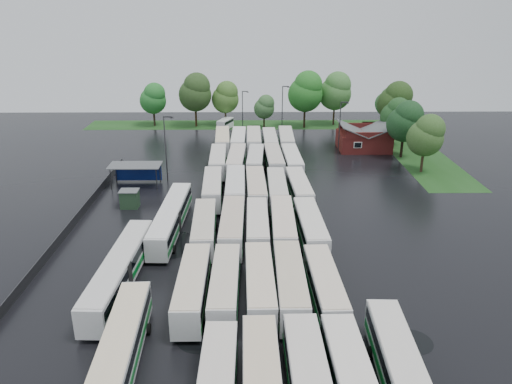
{
  "coord_description": "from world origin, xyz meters",
  "views": [
    {
      "loc": [
        1.26,
        -54.34,
        27.65
      ],
      "look_at": [
        2.0,
        12.0,
        2.5
      ],
      "focal_mm": 35.0,
      "sensor_mm": 36.0,
      "label": 1
    }
  ],
  "objects": [
    {
      "name": "ground",
      "position": [
        0.0,
        0.0,
        0.0
      ],
      "size": [
        160.0,
        160.0,
        0.0
      ],
      "primitive_type": "plane",
      "color": "black",
      "rests_on": "ground"
    },
    {
      "name": "brick_building",
      "position": [
        24.0,
        42.77,
        1.87
      ],
      "size": [
        10.07,
        8.6,
        5.39
      ],
      "color": "maroon",
      "rests_on": "ground"
    },
    {
      "name": "wash_shed",
      "position": [
        -17.2,
        22.02,
        2.99
      ],
      "size": [
        8.2,
        4.2,
        3.58
      ],
      "color": "#2D2D30",
      "rests_on": "ground"
    },
    {
      "name": "utility_hut",
      "position": [
        -16.2,
        12.6,
        1.32
      ],
      "size": [
        2.7,
        2.2,
        2.62
      ],
      "color": "#1D3620",
      "rests_on": "ground"
    },
    {
      "name": "grass_strip_north",
      "position": [
        2.0,
        64.8,
        0.01
      ],
      "size": [
        80.0,
        10.0,
        0.01
      ],
      "primitive_type": "cube",
      "color": "#1A4516",
      "rests_on": "ground"
    },
    {
      "name": "grass_strip_east",
      "position": [
        34.0,
        42.8,
        0.01
      ],
      "size": [
        10.0,
        50.0,
        0.01
      ],
      "primitive_type": "cube",
      "color": "#1A4516",
      "rests_on": "ground"
    },
    {
      "name": "west_fence",
      "position": [
        -22.2,
        8.0,
        0.6
      ],
      "size": [
        0.1,
        50.0,
        1.2
      ],
      "primitive_type": "cube",
      "color": "#2D2D30",
      "rests_on": "ground"
    },
    {
      "name": "bus_r0c3",
      "position": [
        5.39,
        -25.81,
        2.01
      ],
      "size": [
        2.99,
        13.19,
        3.66
      ],
      "rotation": [
        0.0,
        0.0,
        0.01
      ],
      "color": "silver",
      "rests_on": "ground"
    },
    {
      "name": "bus_r0c4",
      "position": [
        8.52,
        -25.7,
        1.98
      ],
      "size": [
        2.98,
        12.97,
        3.6
      ],
      "rotation": [
        0.0,
        0.0,
        0.02
      ],
      "color": "silver",
      "rests_on": "ground"
    },
    {
      "name": "bus_r1c0",
      "position": [
        -4.42,
        -12.45,
        1.96
      ],
      "size": [
        2.8,
        12.8,
        3.56
      ],
      "rotation": [
        0.0,
        0.0,
        0.01
      ],
      "color": "silver",
      "rests_on": "ground"
    },
    {
      "name": "bus_r1c1",
      "position": [
        -1.29,
        -12.23,
        1.91
      ],
      "size": [
        2.74,
        12.49,
        3.47
      ],
      "rotation": [
        0.0,
        0.0,
        -0.01
      ],
      "color": "silver",
      "rests_on": "ground"
    },
    {
      "name": "bus_r1c2",
      "position": [
        2.11,
        -12.12,
        1.95
      ],
      "size": [
        2.96,
        12.77,
        3.54
      ],
      "rotation": [
        0.0,
        0.0,
        0.02
      ],
      "color": "silver",
      "rests_on": "ground"
    },
    {
      "name": "bus_r1c3",
      "position": [
        5.07,
        -12.1,
        2.0
      ],
      "size": [
        2.81,
        13.04,
        3.63
      ],
      "rotation": [
        0.0,
        0.0,
        -0.0
      ],
      "color": "silver",
      "rests_on": "ground"
    },
    {
      "name": "bus_r1c4",
      "position": [
        8.4,
        -12.45,
        1.91
      ],
      "size": [
        3.02,
        12.52,
        3.47
      ],
      "rotation": [
        0.0,
        0.0,
        0.03
      ],
      "color": "silver",
      "rests_on": "ground"
    },
    {
      "name": "bus_r2c0",
      "position": [
        -4.45,
        1.0,
        1.92
      ],
      "size": [
        3.22,
        12.66,
        3.49
      ],
      "rotation": [
        0.0,
        0.0,
        0.05
      ],
      "color": "silver",
      "rests_on": "ground"
    },
    {
      "name": "bus_r2c1",
      "position": [
        -1.02,
        1.39,
        2.0
      ],
      "size": [
        2.91,
        13.11,
        3.64
      ],
      "rotation": [
        0.0,
        0.0,
        -0.01
      ],
      "color": "silver",
      "rests_on": "ground"
    },
    {
      "name": "bus_r2c2",
      "position": [
        2.06,
        1.46,
        1.91
      ],
      "size": [
        2.66,
        12.47,
        3.47
      ],
      "rotation": [
        0.0,
        0.0,
        0.0
      ],
      "color": "silver",
      "rests_on": "ground"
    },
    {
      "name": "bus_r2c3",
      "position": [
        5.2,
        1.47,
        2.0
      ],
      "size": [
        2.99,
        13.08,
        3.63
      ],
      "rotation": [
        0.0,
        0.0,
        -0.02
      ],
      "color": "silver",
      "rests_on": "ground"
    },
    {
      "name": "bus_r2c4",
      "position": [
        8.51,
        0.88,
        1.99
      ],
      "size": [
        3.16,
        13.07,
        3.62
      ],
      "rotation": [
        0.0,
        0.0,
        0.03
      ],
      "color": "silver",
      "rests_on": "ground"
    },
    {
      "name": "bus_r3c0",
      "position": [
        -4.42,
        14.94,
        1.92
      ],
      "size": [
        3.21,
        12.68,
        3.5
      ],
      "rotation": [
        0.0,
        0.0,
        0.04
      ],
      "color": "silver",
      "rests_on": "ground"
    },
    {
      "name": "bus_r3c1",
      "position": [
        -1.02,
        14.87,
        2.01
      ],
      "size": [
        2.96,
        13.14,
        3.65
      ],
      "rotation": [
        0.0,
        0.0,
        0.01
      ],
      "color": "silver",
      "rests_on": "ground"
    },
    {
      "name": "bus_r3c2",
      "position": [
        2.05,
        14.57,
        1.98
      ],
      "size": [
        3.1,
        12.98,
        3.59
      ],
      "rotation": [
        0.0,
        0.0,
        0.03
      ],
      "color": "silver",
      "rests_on": "ground"
    },
    {
      "name": "bus_r3c3",
      "position": [
        5.14,
        14.47,
        1.91
      ],
      "size": [
        2.67,
        12.49,
        3.48
      ],
      "rotation": [
        0.0,
        0.0,
        -0.0
      ],
      "color": "silver",
      "rests_on": "ground"
    },
    {
      "name": "bus_r3c4",
      "position": [
        8.39,
        14.61,
        1.92
      ],
      "size": [
        3.27,
        12.68,
        3.5
      ],
      "rotation": [
        0.0,
        0.0,
        0.05
      ],
      "color": "silver",
      "rests_on": "ground"
    },
    {
      "name": "bus_r4c0",
      "position": [
        -4.42,
        28.47,
        1.94
      ],
      "size": [
        3.03,
        12.73,
        3.52
      ],
      "rotation": [
        0.0,
        0.0,
        0.03
      ],
      "color": "silver",
      "rests_on": "ground"
    },
    {
      "name": "bus_r4c1",
      "position": [
        -1.22,
        28.3,
        1.97
      ],
      "size": [
        3.24,
        12.98,
        3.58
      ],
      "rotation": [
        0.0,
        0.0,
        -0.04
      ],
      "color": "silver",
      "rests_on": "ground"
    },
    {
      "name": "bus_r4c2",
      "position": [
        2.09,
        28.63,
        1.91
      ],
      "size": [
        3.25,
        12.58,
        3.47
      ],
      "rotation": [
        0.0,
        0.0,
        -0.05
      ],
      "color": "silver",
      "rests_on": "ground"
    },
    {
      "name": "bus_r4c3",
      "position": [
        5.32,
        28.53,
        1.97
      ],
      "size": [
        3.21,
        12.98,
        3.59
      ],
      "rotation": [
        0.0,
        0.0,
        0.04
      ],
      "color": "silver",
      "rests_on": "ground"
    },
    {
      "name": "bus_r4c4",
      "position": [
        8.4,
        28.14,
        1.97
      ],
      "size": [
        3.14,
        12.98,
        3.59
      ],
      "rotation": [
        0.0,
        0.0,
        0.03
      ],
      "color": "silver",
      "rests_on": "ground"
    },
    {
      "name": "bus_r5c0",
      "position": [
        -4.32,
        42.0,
        1.98
      ],
      "size": [
        3.35,
        13.07,
        3.61
      ],
      "rotation": [
        0.0,
        0.0,
        0.05
      ],
      "color": "silver",
      "rests_on": "ground"
    },
    {
      "name": "bus_r5c1",
      "position": [
        -1.15,
        41.95,
        1.96
      ],
      "size": [
        2.88,
        12.86,
        3.57
      ],
      "rotation": [
        0.0,
        0.0,
        -0.01
      ],
      "color": "silver",
      "rests_on": "ground"
    },
    {
      "name": "bus_r5c2",
      "position": [
        1.91,
        42.09,
        1.99
      ],
      "size": [
        2.81,
        13.01,
        3.62
      ],
      "rotation": [
        0.0,
        0.0,
        0.0
      ],
      "color": "silver",
      "rests_on": "ground"
    },
    {
      "name": "bus_r5c3",
      "position": [
        5.11,
        41.7,
        1.9
      ],
      "size": [
        2.82,
        12.46,
        3.46
      ],
      "rotation": [
        0.0,
        0.0,
        0.01
      ],
      "color": "silver",
      "rests_on": "ground"
    },
    {
      "name": "bus_r5c4",
      "position": [
        8.37,
        42.28,
        1.98
      ],
      "size": [
        3.02,
        12.98,
        3.6
      ],
      "rotation": [
        0.0,
        0.0,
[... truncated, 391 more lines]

